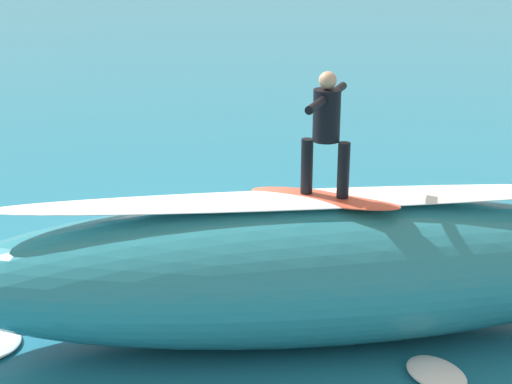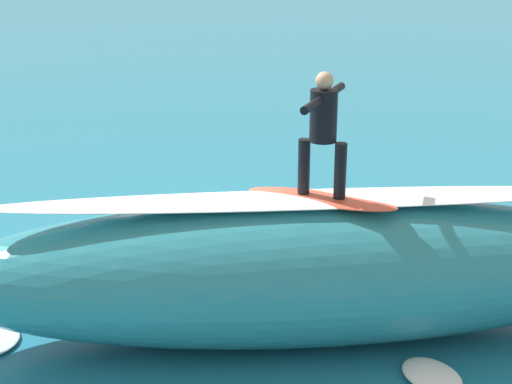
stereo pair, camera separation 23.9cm
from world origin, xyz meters
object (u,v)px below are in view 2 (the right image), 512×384
at_px(surfboard_riding, 321,199).
at_px(surfer_paddling, 210,220).
at_px(surfer_riding, 323,125).
at_px(surfboard_paddling, 210,231).

height_order(surfboard_riding, surfer_paddling, surfboard_riding).
xyz_separation_m(surfboard_riding, surfer_paddling, (0.07, -4.05, -1.75)).
bearing_deg(surfer_riding, surfboard_riding, -30.86).
distance_m(surfer_riding, surfer_paddling, 4.87).
relative_size(surfboard_riding, surfer_paddling, 1.24).
bearing_deg(surfboard_paddling, surfer_paddling, 180.00).
height_order(surfer_riding, surfer_paddling, surfer_riding).
distance_m(surfboard_riding, surfboard_paddling, 4.37).
xyz_separation_m(surfboard_riding, surfboard_paddling, (0.11, -3.93, -1.90)).
relative_size(surfer_riding, surfboard_paddling, 0.64).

